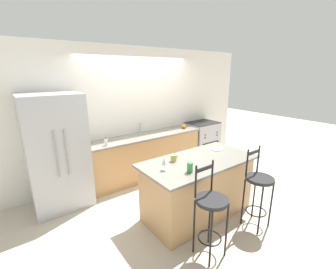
{
  "coord_description": "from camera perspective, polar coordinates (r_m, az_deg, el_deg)",
  "views": [
    {
      "loc": [
        -2.34,
        -3.57,
        2.21
      ],
      "look_at": [
        -0.03,
        -0.48,
        1.12
      ],
      "focal_mm": 24.0,
      "sensor_mm": 36.0,
      "label": 1
    }
  ],
  "objects": [
    {
      "name": "pumpkin_decoration",
      "position": [
        5.27,
        4.03,
        2.07
      ],
      "size": [
        0.11,
        0.11,
        0.11
      ],
      "color": "orange",
      "rests_on": "back_counter"
    },
    {
      "name": "coffee_mug",
      "position": [
        3.34,
        1.44,
        -5.97
      ],
      "size": [
        0.12,
        0.09,
        0.1
      ],
      "color": "#C1B251",
      "rests_on": "kitchen_island"
    },
    {
      "name": "dinner_plate",
      "position": [
        3.95,
        12.24,
        -3.53
      ],
      "size": [
        0.23,
        0.23,
        0.02
      ],
      "color": "white",
      "rests_on": "kitchen_island"
    },
    {
      "name": "wine_glass",
      "position": [
        3.03,
        -0.94,
        -6.9
      ],
      "size": [
        0.07,
        0.07,
        0.17
      ],
      "color": "white",
      "rests_on": "kitchen_island"
    },
    {
      "name": "tumbler_cup",
      "position": [
        3.0,
        5.59,
        -8.3
      ],
      "size": [
        0.08,
        0.08,
        0.14
      ],
      "color": "#3D934C",
      "rests_on": "kitchen_island"
    },
    {
      "name": "bar_stool_near",
      "position": [
        2.85,
        10.8,
        -18.14
      ],
      "size": [
        0.38,
        0.38,
        1.18
      ],
      "color": "black",
      "rests_on": "ground_plane"
    },
    {
      "name": "sink_faucet",
      "position": [
        4.87,
        -7.02,
        1.98
      ],
      "size": [
        0.02,
        0.13,
        0.22
      ],
      "color": "#ADAFB5",
      "rests_on": "back_counter"
    },
    {
      "name": "refrigerator",
      "position": [
        4.08,
        -26.42,
        -4.02
      ],
      "size": [
        0.88,
        0.79,
        1.89
      ],
      "color": "#ADAFB5",
      "rests_on": "ground_plane"
    },
    {
      "name": "soap_bottle",
      "position": [
        4.17,
        -15.44,
        -1.92
      ],
      "size": [
        0.06,
        0.06,
        0.16
      ],
      "color": "silver",
      "rests_on": "back_counter"
    },
    {
      "name": "wall_back",
      "position": [
        4.91,
        -7.8,
        5.56
      ],
      "size": [
        6.0,
        0.07,
        2.7
      ],
      "color": "silver",
      "rests_on": "ground_plane"
    },
    {
      "name": "ground_plane",
      "position": [
        4.8,
        -3.24,
        -11.63
      ],
      "size": [
        18.0,
        18.0,
        0.0
      ],
      "primitive_type": "plane",
      "color": "beige"
    },
    {
      "name": "bar_stool_far",
      "position": [
        3.51,
        21.97,
        -12.13
      ],
      "size": [
        0.38,
        0.38,
        1.18
      ],
      "color": "black",
      "rests_on": "ground_plane"
    },
    {
      "name": "back_counter",
      "position": [
        4.89,
        -5.67,
        -5.23
      ],
      "size": [
        2.53,
        0.64,
        0.92
      ],
      "color": "tan",
      "rests_on": "ground_plane"
    },
    {
      "name": "oven_range",
      "position": [
        5.87,
        8.6,
        -1.51
      ],
      "size": [
        0.76,
        0.62,
        0.97
      ],
      "color": "#ADAFB5",
      "rests_on": "ground_plane"
    },
    {
      "name": "kitchen_island",
      "position": [
        3.64,
        7.62,
        -13.04
      ],
      "size": [
        1.8,
        0.91,
        0.92
      ],
      "color": "tan",
      "rests_on": "ground_plane"
    }
  ]
}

